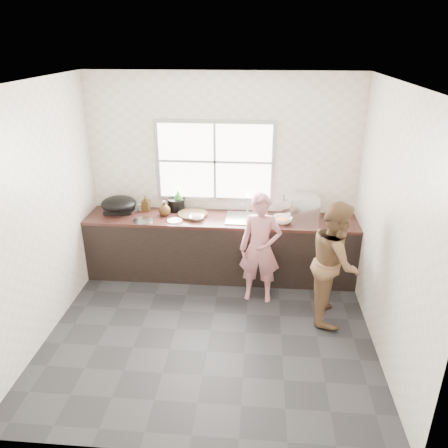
# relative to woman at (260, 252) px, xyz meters

# --- Properties ---
(floor) EXTENTS (3.60, 3.20, 0.01)m
(floor) POSITION_rel_woman_xyz_m (-0.54, -0.74, -0.66)
(floor) COLOR #252527
(floor) RESTS_ON ground
(ceiling) EXTENTS (3.60, 3.20, 0.01)m
(ceiling) POSITION_rel_woman_xyz_m (-0.54, -0.74, 2.05)
(ceiling) COLOR silver
(ceiling) RESTS_ON wall_back
(wall_back) EXTENTS (3.60, 0.01, 2.70)m
(wall_back) POSITION_rel_woman_xyz_m (-0.54, 0.87, 0.70)
(wall_back) COLOR silver
(wall_back) RESTS_ON ground
(wall_left) EXTENTS (0.01, 3.20, 2.70)m
(wall_left) POSITION_rel_woman_xyz_m (-2.34, -0.74, 0.70)
(wall_left) COLOR silver
(wall_left) RESTS_ON ground
(wall_right) EXTENTS (0.01, 3.20, 2.70)m
(wall_right) POSITION_rel_woman_xyz_m (1.27, -0.74, 0.70)
(wall_right) COLOR beige
(wall_right) RESTS_ON ground
(wall_front) EXTENTS (3.60, 0.01, 2.70)m
(wall_front) POSITION_rel_woman_xyz_m (-0.54, -2.34, 0.70)
(wall_front) COLOR beige
(wall_front) RESTS_ON ground
(cabinet) EXTENTS (3.60, 0.62, 0.82)m
(cabinet) POSITION_rel_woman_xyz_m (-0.54, 0.55, -0.24)
(cabinet) COLOR black
(cabinet) RESTS_ON floor
(countertop) EXTENTS (3.60, 0.64, 0.04)m
(countertop) POSITION_rel_woman_xyz_m (-0.54, 0.55, 0.19)
(countertop) COLOR #351A16
(countertop) RESTS_ON cabinet
(sink) EXTENTS (0.55, 0.45, 0.02)m
(sink) POSITION_rel_woman_xyz_m (-0.19, 0.55, 0.21)
(sink) COLOR silver
(sink) RESTS_ON countertop
(faucet) EXTENTS (0.02, 0.02, 0.30)m
(faucet) POSITION_rel_woman_xyz_m (-0.19, 0.75, 0.36)
(faucet) COLOR silver
(faucet) RESTS_ON countertop
(window_frame) EXTENTS (1.60, 0.05, 1.10)m
(window_frame) POSITION_rel_woman_xyz_m (-0.64, 0.85, 0.90)
(window_frame) COLOR #9EA0A5
(window_frame) RESTS_ON wall_back
(window_glazing) EXTENTS (1.50, 0.01, 1.00)m
(window_glazing) POSITION_rel_woman_xyz_m (-0.64, 0.83, 0.90)
(window_glazing) COLOR white
(window_glazing) RESTS_ON window_frame
(woman) EXTENTS (0.50, 0.35, 1.31)m
(woman) POSITION_rel_woman_xyz_m (0.00, 0.00, 0.00)
(woman) COLOR #CC7A7F
(woman) RESTS_ON floor
(person_side) EXTENTS (0.59, 0.74, 1.45)m
(person_side) POSITION_rel_woman_xyz_m (0.85, -0.32, 0.07)
(person_side) COLOR brown
(person_side) RESTS_ON floor
(cutting_board) EXTENTS (0.52, 0.52, 0.04)m
(cutting_board) POSITION_rel_woman_xyz_m (-0.92, 0.60, 0.23)
(cutting_board) COLOR black
(cutting_board) RESTS_ON countertop
(cleaver) EXTENTS (0.20, 0.14, 0.01)m
(cleaver) POSITION_rel_woman_xyz_m (-0.85, 0.48, 0.25)
(cleaver) COLOR silver
(cleaver) RESTS_ON cutting_board
(bowl_mince) EXTENTS (0.20, 0.20, 0.05)m
(bowl_mince) POSITION_rel_woman_xyz_m (-0.85, 0.47, 0.23)
(bowl_mince) COLOR silver
(bowl_mince) RESTS_ON countertop
(bowl_crabs) EXTENTS (0.25, 0.25, 0.07)m
(bowl_crabs) POSITION_rel_woman_xyz_m (0.28, 0.46, 0.24)
(bowl_crabs) COLOR white
(bowl_crabs) RESTS_ON countertop
(bowl_held) EXTENTS (0.23, 0.23, 0.06)m
(bowl_held) POSITION_rel_woman_xyz_m (-0.06, 0.34, 0.23)
(bowl_held) COLOR silver
(bowl_held) RESTS_ON countertop
(black_pot) EXTENTS (0.29, 0.29, 0.17)m
(black_pot) POSITION_rel_woman_xyz_m (-1.17, 0.78, 0.29)
(black_pot) COLOR black
(black_pot) RESTS_ON countertop
(plate_food) EXTENTS (0.20, 0.20, 0.02)m
(plate_food) POSITION_rel_woman_xyz_m (-1.12, 0.39, 0.21)
(plate_food) COLOR white
(plate_food) RESTS_ON countertop
(bottle_green) EXTENTS (0.15, 0.15, 0.32)m
(bottle_green) POSITION_rel_woman_xyz_m (-1.14, 0.78, 0.37)
(bottle_green) COLOR #327E29
(bottle_green) RESTS_ON countertop
(bottle_brown_tall) EXTENTS (0.10, 0.10, 0.20)m
(bottle_brown_tall) POSITION_rel_woman_xyz_m (-1.59, 0.73, 0.31)
(bottle_brown_tall) COLOR #3E2A0F
(bottle_brown_tall) RESTS_ON countertop
(bottle_brown_short) EXTENTS (0.17, 0.17, 0.19)m
(bottle_brown_short) POSITION_rel_woman_xyz_m (-1.30, 0.58, 0.30)
(bottle_brown_short) COLOR #3C250F
(bottle_brown_short) RESTS_ON countertop
(glass_jar) EXTENTS (0.08, 0.08, 0.09)m
(glass_jar) POSITION_rel_woman_xyz_m (-1.68, 0.75, 0.25)
(glass_jar) COLOR silver
(glass_jar) RESTS_ON countertop
(burner) EXTENTS (0.42, 0.42, 0.06)m
(burner) POSITION_rel_woman_xyz_m (-1.96, 0.70, 0.23)
(burner) COLOR black
(burner) RESTS_ON countertop
(wok) EXTENTS (0.58, 0.58, 0.18)m
(wok) POSITION_rel_woman_xyz_m (-1.92, 0.58, 0.36)
(wok) COLOR black
(wok) RESTS_ON burner
(dish_rack) EXTENTS (0.48, 0.40, 0.31)m
(dish_rack) POSITION_rel_woman_xyz_m (0.52, 0.64, 0.36)
(dish_rack) COLOR white
(dish_rack) RESTS_ON countertop
(pot_lid_left) EXTENTS (0.33, 0.33, 0.01)m
(pot_lid_left) POSITION_rel_woman_xyz_m (-1.54, 0.36, 0.21)
(pot_lid_left) COLOR #AFB0B6
(pot_lid_left) RESTS_ON countertop
(pot_lid_right) EXTENTS (0.37, 0.37, 0.01)m
(pot_lid_right) POSITION_rel_woman_xyz_m (-1.81, 0.78, 0.21)
(pot_lid_right) COLOR #B9BBC1
(pot_lid_right) RESTS_ON countertop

